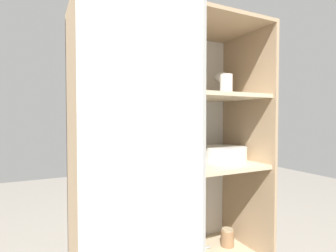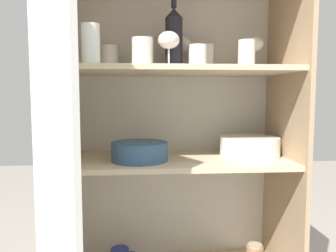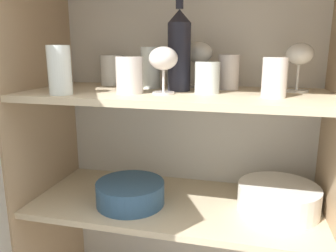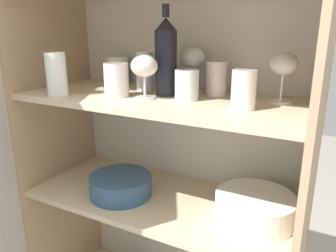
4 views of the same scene
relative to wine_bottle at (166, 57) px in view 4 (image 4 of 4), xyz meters
The scene contains 18 objects.
cupboard_back_panel 0.56m from the wine_bottle, 91.71° to the left, with size 0.95×0.02×1.52m, color silver.
cupboard_side_left 0.71m from the wine_bottle, behind, with size 0.02×0.43×1.52m, color tan.
cupboard_side_right 0.71m from the wine_bottle, ahead, with size 0.02×0.43×1.52m, color tan.
shelf_board_middle 0.49m from the wine_bottle, 100.30° to the right, with size 0.91×0.39×0.02m, color beige.
shelf_board_upper 0.14m from the wine_bottle, 100.30° to the right, with size 0.91×0.39×0.02m, color beige.
tumbler_glass_0 0.30m from the wine_bottle, 15.86° to the right, with size 0.07×0.07×0.11m.
tumbler_glass_1 0.17m from the wine_bottle, 143.32° to the right, with size 0.08×0.08×0.11m.
tumbler_glass_2 0.35m from the wine_bottle, 150.74° to the right, with size 0.07×0.07×0.14m.
tumbler_glass_3 0.13m from the wine_bottle, 22.59° to the right, with size 0.07×0.07×0.09m.
tumbler_glass_4 0.13m from the wine_bottle, 157.57° to the left, with size 0.06×0.06×0.13m.
tumbler_glass_5 0.18m from the wine_bottle, 25.65° to the left, with size 0.07×0.07×0.11m.
tumbler_glass_6 0.30m from the wine_bottle, 158.12° to the left, with size 0.08×0.08×0.11m.
wine_glass_0 0.09m from the wine_bottle, 107.40° to the right, with size 0.08×0.08×0.13m.
wine_glass_1 0.36m from the wine_bottle, ahead, with size 0.08×0.08×0.14m.
wine_glass_2 0.12m from the wine_bottle, 67.36° to the left, with size 0.09×0.09×0.15m.
wine_bottle is the anchor object (origin of this frame).
plate_stack_white 0.54m from the wine_bottle, ahead, with size 0.25×0.25×0.08m.
mixing_bowl_large 0.47m from the wine_bottle, 150.41° to the right, with size 0.22×0.22×0.07m.
Camera 4 is at (0.51, -0.70, 1.38)m, focal length 35.00 mm.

